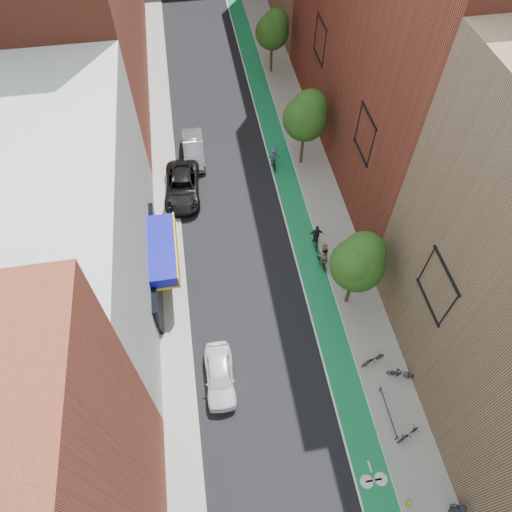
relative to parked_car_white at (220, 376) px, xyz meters
name	(u,v)px	position (x,y,z in m)	size (l,w,h in m)	color
ground	(297,474)	(3.48, -5.88, -0.72)	(160.00, 160.00, 0.00)	black
bike_lane	(278,150)	(7.48, 20.12, -0.72)	(2.00, 68.00, 0.01)	#147550
sidewalk_left	(164,162)	(-2.52, 20.12, -0.65)	(2.00, 68.00, 0.15)	gray
sidewalk_right	(305,146)	(9.98, 20.12, -0.65)	(3.00, 68.00, 0.15)	gray
building_left_near_red	(24,511)	(-7.52, -6.88, 7.28)	(8.00, 10.00, 16.00)	maroon
building_left_white	(72,232)	(-7.52, 8.12, 5.28)	(8.00, 20.00, 12.00)	silver
building_right_mid_red	(395,16)	(15.48, 20.12, 10.28)	(8.00, 28.00, 22.00)	maroon
tree_near	(359,262)	(9.13, 4.14, 3.93)	(3.40, 3.36, 6.42)	#332619
tree_mid	(306,115)	(9.13, 18.14, 4.16)	(3.55, 3.53, 6.74)	#332619
tree_far	(273,29)	(9.13, 32.14, 3.78)	(3.30, 3.25, 6.21)	#332619
parked_car_white	(220,376)	(0.00, 0.00, 0.00)	(1.71, 4.25, 1.45)	white
parked_car_black	(182,187)	(-1.12, 16.11, 0.09)	(2.70, 5.87, 1.63)	black
parked_car_silver	(194,149)	(0.14, 20.45, 0.09)	(1.72, 4.93, 1.62)	gray
cyclist_lane_near	(323,257)	(8.18, 7.39, 0.26)	(1.01, 1.69, 2.22)	black
cyclist_lane_mid	(316,238)	(8.18, 9.20, 0.10)	(1.06, 1.63, 2.08)	black
cyclist_lane_far	(274,159)	(6.68, 18.02, 0.20)	(1.12, 1.72, 2.07)	black
parked_bike_near	(408,434)	(9.98, -5.02, -0.16)	(0.55, 1.57, 0.82)	black
parked_bike_mid	(401,373)	(10.76, -1.60, -0.08)	(0.47, 1.66, 1.00)	black
parked_bike_far	(373,359)	(9.41, -0.44, -0.14)	(0.58, 1.67, 0.88)	black
pedestrian	(458,510)	(10.99, -9.02, 0.20)	(0.76, 0.49, 1.55)	black
fire_hydrant	(408,503)	(8.78, -8.26, -0.21)	(0.24, 0.24, 0.68)	gold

